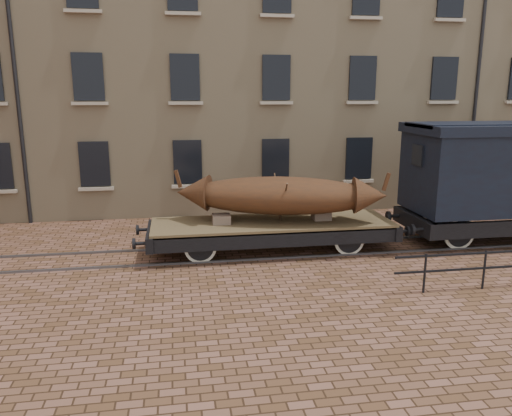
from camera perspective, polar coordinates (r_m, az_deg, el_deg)
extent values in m
plane|color=#50331F|center=(15.64, 2.16, -4.99)|extent=(90.00, 90.00, 0.00)
cube|color=tan|center=(25.37, 4.63, 17.91)|extent=(40.00, 10.00, 14.00)
cube|color=black|center=(19.94, -17.96, 4.82)|extent=(1.10, 0.12, 1.70)
cube|color=tan|center=(20.03, -17.80, 2.11)|extent=(1.30, 0.18, 0.12)
cube|color=black|center=(19.71, -7.83, 5.24)|extent=(1.10, 0.12, 1.70)
cube|color=tan|center=(19.80, -7.74, 2.50)|extent=(1.30, 0.18, 0.12)
cube|color=black|center=(20.10, 2.24, 5.51)|extent=(1.10, 0.12, 1.70)
cube|color=tan|center=(20.19, 2.25, 2.81)|extent=(1.30, 0.18, 0.12)
cube|color=black|center=(21.07, 11.66, 5.60)|extent=(1.10, 0.12, 1.70)
cube|color=tan|center=(21.16, 11.60, 3.03)|extent=(1.30, 0.18, 0.12)
cube|color=black|center=(22.55, 20.04, 5.55)|extent=(1.10, 0.12, 1.70)
cube|color=tan|center=(22.63, 19.93, 3.15)|extent=(1.30, 0.18, 0.12)
cube|color=tan|center=(24.51, 27.12, 3.20)|extent=(1.30, 0.18, 0.12)
cube|color=black|center=(19.77, -18.63, 14.03)|extent=(1.10, 0.12, 1.70)
cube|color=tan|center=(19.71, -18.45, 11.27)|extent=(1.30, 0.18, 0.12)
cube|color=black|center=(19.54, -8.13, 14.58)|extent=(1.10, 0.12, 1.70)
cube|color=tan|center=(19.48, -8.03, 11.79)|extent=(1.30, 0.18, 0.12)
cube|color=black|center=(19.93, 2.32, 14.66)|extent=(1.10, 0.12, 1.70)
cube|color=tan|center=(19.87, 2.33, 11.93)|extent=(1.30, 0.18, 0.12)
cube|color=black|center=(20.91, 12.07, 14.32)|extent=(1.10, 0.12, 1.70)
cube|color=tan|center=(20.85, 12.00, 11.71)|extent=(1.30, 0.18, 0.12)
cube|color=black|center=(22.40, 20.70, 13.68)|extent=(1.10, 0.12, 1.70)
cube|color=tan|center=(22.34, 20.57, 11.25)|extent=(1.30, 0.18, 0.12)
cube|color=tan|center=(19.90, -19.16, 20.50)|extent=(1.30, 0.18, 0.12)
cube|color=tan|center=(19.67, -8.35, 21.14)|extent=(1.30, 0.18, 0.12)
cube|color=tan|center=(20.06, 2.42, 21.10)|extent=(1.30, 0.18, 0.12)
cube|color=tan|center=(21.03, 12.44, 20.45)|extent=(1.30, 0.18, 0.12)
cube|color=tan|center=(22.51, 21.26, 19.40)|extent=(1.30, 0.18, 0.12)
cylinder|color=black|center=(20.40, -26.27, 17.86)|extent=(0.14, 0.14, 14.00)
cylinder|color=black|center=(23.25, 24.40, 17.28)|extent=(0.14, 0.14, 14.00)
cube|color=#59595E|center=(14.96, 2.71, -5.72)|extent=(30.00, 0.08, 0.06)
cube|color=#59595E|center=(16.30, 1.67, -4.11)|extent=(30.00, 0.08, 0.06)
cylinder|color=black|center=(13.05, 18.72, -7.10)|extent=(0.06, 0.06, 1.00)
cylinder|color=black|center=(13.86, 24.63, -6.44)|extent=(0.06, 0.06, 1.00)
cube|color=brown|center=(15.36, 1.85, -1.74)|extent=(7.34, 2.15, 0.12)
cube|color=black|center=(14.48, 2.60, -3.64)|extent=(7.34, 0.16, 0.44)
cube|color=black|center=(16.37, 1.18, -1.66)|extent=(7.34, 0.16, 0.44)
cube|color=black|center=(15.17, -11.91, -3.13)|extent=(0.22, 2.25, 0.44)
cylinder|color=black|center=(14.49, -13.11, -3.97)|extent=(0.34, 0.10, 0.10)
cylinder|color=black|center=(14.50, -13.77, -3.99)|extent=(0.08, 0.31, 0.31)
cylinder|color=black|center=(15.89, -12.78, -2.43)|extent=(0.34, 0.10, 0.10)
cylinder|color=black|center=(15.91, -13.38, -2.45)|extent=(0.08, 0.31, 0.31)
cube|color=black|center=(16.50, 14.46, -1.95)|extent=(0.22, 2.25, 0.44)
cylinder|color=black|center=(15.97, 16.40, -2.57)|extent=(0.34, 0.10, 0.10)
cylinder|color=black|center=(16.04, 16.94, -2.54)|extent=(0.08, 0.31, 0.31)
cylinder|color=black|center=(17.26, 14.33, -1.29)|extent=(0.34, 0.10, 0.10)
cylinder|color=black|center=(17.32, 14.83, -1.27)|extent=(0.08, 0.31, 0.31)
cylinder|color=black|center=(15.22, -6.52, -3.72)|extent=(0.10, 1.86, 0.10)
cylinder|color=beige|center=(14.54, -6.38, -4.53)|extent=(0.94, 0.07, 0.94)
cylinder|color=black|center=(14.54, -6.38, -4.53)|extent=(0.77, 0.10, 0.77)
cube|color=black|center=(14.36, -6.38, -3.78)|extent=(0.88, 0.08, 0.10)
cylinder|color=beige|center=(15.91, -6.65, -2.98)|extent=(0.94, 0.07, 0.94)
cylinder|color=black|center=(15.91, -6.65, -2.98)|extent=(0.77, 0.10, 0.77)
cube|color=black|center=(15.96, -6.69, -2.05)|extent=(0.88, 0.08, 0.10)
cylinder|color=black|center=(16.05, 9.76, -2.94)|extent=(0.10, 1.86, 0.10)
cylinder|color=beige|center=(15.40, 10.62, -3.67)|extent=(0.94, 0.07, 0.94)
cylinder|color=black|center=(15.40, 10.62, -3.67)|extent=(0.77, 0.10, 0.77)
cube|color=black|center=(15.23, 10.80, -2.95)|extent=(0.88, 0.08, 0.10)
cylinder|color=beige|center=(16.70, 8.96, -2.27)|extent=(0.94, 0.07, 0.94)
cylinder|color=black|center=(16.70, 8.96, -2.27)|extent=(0.77, 0.10, 0.77)
cube|color=black|center=(16.75, 8.87, -1.40)|extent=(0.88, 0.08, 0.10)
cube|color=black|center=(15.46, 1.84, -3.11)|extent=(3.91, 0.06, 0.06)
cube|color=#6A5A4B|center=(15.09, -3.99, -1.26)|extent=(0.54, 0.49, 0.27)
cube|color=#6A5A4B|center=(15.68, 7.48, -0.80)|extent=(0.54, 0.49, 0.27)
ellipsoid|color=#492713|center=(15.21, 2.79, 1.43)|extent=(5.97, 3.10, 1.14)
cone|color=#492713|center=(15.53, -7.25, 1.77)|extent=(1.22, 1.29, 1.08)
cube|color=#492713|center=(15.55, -8.90, 3.32)|extent=(0.25, 0.17, 0.55)
cone|color=#492713|center=(15.35, 12.95, 1.41)|extent=(1.22, 1.29, 1.08)
cube|color=#492713|center=(15.34, 14.67, 2.92)|extent=(0.25, 0.17, 0.55)
cylinder|color=#463323|center=(14.79, 3.15, 0.58)|extent=(0.05, 0.98, 1.37)
cylinder|color=#463323|center=(15.68, 2.43, 1.30)|extent=(0.05, 0.98, 1.37)
cube|color=black|center=(19.53, 24.58, -0.20)|extent=(6.51, 0.17, 0.49)
cube|color=black|center=(16.90, 17.58, -1.54)|extent=(0.24, 2.60, 0.49)
cylinder|color=black|center=(15.94, 17.39, -2.39)|extent=(0.09, 0.35, 0.35)
cylinder|color=black|center=(17.45, 14.89, -0.91)|extent=(0.09, 0.35, 0.35)
cylinder|color=black|center=(17.52, 21.02, -2.10)|extent=(0.11, 2.06, 0.11)
cylinder|color=beige|center=(16.93, 22.23, -2.72)|extent=(1.04, 0.08, 1.04)
cylinder|color=black|center=(16.93, 22.23, -2.72)|extent=(0.85, 0.11, 0.85)
cylinder|color=beige|center=(18.13, 19.89, -1.52)|extent=(1.04, 0.08, 1.04)
cylinder|color=black|center=(18.13, 19.89, -1.52)|extent=(0.85, 0.11, 0.85)
cube|color=black|center=(18.30, 27.09, 3.75)|extent=(6.51, 2.60, 2.49)
cube|color=black|center=(16.50, 18.04, 5.77)|extent=(0.09, 0.65, 0.65)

